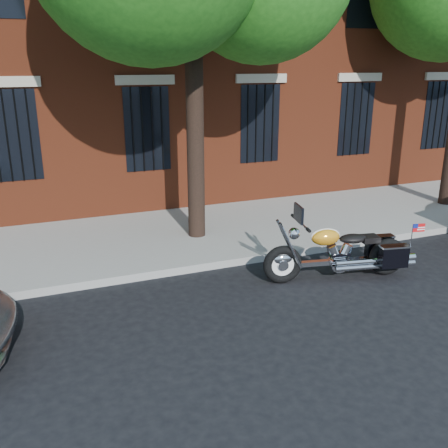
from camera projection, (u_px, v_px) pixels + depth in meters
name	position (u px, v px, depth m)	size (l,w,h in m)	color
ground	(225.00, 301.00, 8.20)	(120.00, 120.00, 0.00)	black
curb	(198.00, 267.00, 9.39)	(40.00, 0.16, 0.15)	gray
sidewalk	(171.00, 236.00, 11.06)	(40.00, 3.60, 0.15)	gray
motorcycle	(344.00, 254.00, 8.92)	(2.72, 1.14, 1.42)	black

